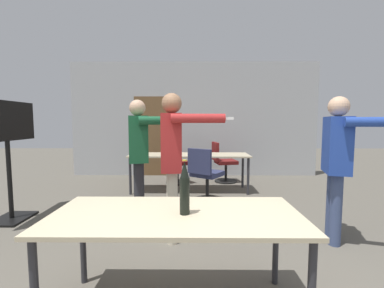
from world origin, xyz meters
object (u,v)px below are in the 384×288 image
(tv_screen, at_px, (7,145))
(person_near_casual, at_px, (139,148))
(office_chair_far_right, at_px, (223,163))
(office_chair_mid_tucked, at_px, (205,177))
(person_left_plaid, at_px, (173,152))
(person_far_watching, at_px, (338,155))
(office_chair_side_rolled, at_px, (174,164))
(beer_bottle, at_px, (184,189))

(tv_screen, distance_m, person_near_casual, 1.83)
(office_chair_far_right, bearing_deg, office_chair_mid_tucked, -27.94)
(person_left_plaid, distance_m, person_far_watching, 1.88)
(person_far_watching, bearing_deg, office_chair_mid_tucked, -119.89)
(tv_screen, height_order, office_chair_mid_tucked, tv_screen)
(person_left_plaid, bearing_deg, office_chair_side_rolled, -178.74)
(person_near_casual, bearing_deg, office_chair_far_right, 132.24)
(office_chair_mid_tucked, relative_size, office_chair_far_right, 1.02)
(tv_screen, distance_m, office_chair_side_rolled, 3.15)
(office_chair_far_right, relative_size, office_chair_side_rolled, 1.00)
(office_chair_far_right, bearing_deg, person_near_casual, -43.89)
(office_chair_mid_tucked, xyz_separation_m, beer_bottle, (-0.26, -2.61, 0.48))
(tv_screen, height_order, person_left_plaid, person_left_plaid)
(office_chair_side_rolled, bearing_deg, office_chair_far_right, 65.29)
(tv_screen, distance_m, office_chair_mid_tucked, 3.00)
(person_far_watching, bearing_deg, person_left_plaid, -75.58)
(tv_screen, height_order, person_far_watching, tv_screen)
(beer_bottle, bearing_deg, office_chair_side_rolled, 95.47)
(person_near_casual, bearing_deg, tv_screen, -100.36)
(person_near_casual, relative_size, office_chair_mid_tucked, 1.80)
(office_chair_mid_tucked, relative_size, office_chair_side_rolled, 1.02)
(person_left_plaid, bearing_deg, person_near_casual, -145.88)
(person_near_casual, bearing_deg, office_chair_side_rolled, 155.81)
(person_near_casual, bearing_deg, office_chair_mid_tucked, 110.89)
(office_chair_mid_tucked, bearing_deg, person_near_casual, -111.19)
(tv_screen, xyz_separation_m, person_near_casual, (1.82, 0.13, -0.05))
(office_chair_far_right, distance_m, beer_bottle, 4.23)
(tv_screen, height_order, office_chair_far_right, tv_screen)
(beer_bottle, bearing_deg, person_far_watching, 33.75)
(office_chair_mid_tucked, bearing_deg, office_chair_side_rolled, 148.66)
(person_near_casual, bearing_deg, person_left_plaid, 22.56)
(person_far_watching, relative_size, office_chair_side_rolled, 1.80)
(person_left_plaid, bearing_deg, beer_bottle, 5.56)
(office_chair_far_right, xyz_separation_m, beer_bottle, (-0.73, -4.14, 0.50))
(person_near_casual, relative_size, office_chair_side_rolled, 1.84)
(tv_screen, xyz_separation_m, beer_bottle, (2.55, -1.78, -0.15))
(office_chair_far_right, distance_m, office_chair_side_rolled, 1.13)
(beer_bottle, bearing_deg, person_left_plaid, 98.49)
(office_chair_far_right, bearing_deg, person_left_plaid, -27.67)
(office_chair_side_rolled, bearing_deg, person_near_casual, -43.65)
(office_chair_far_right, bearing_deg, person_far_watching, 7.34)
(person_far_watching, bearing_deg, office_chair_side_rolled, -128.00)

